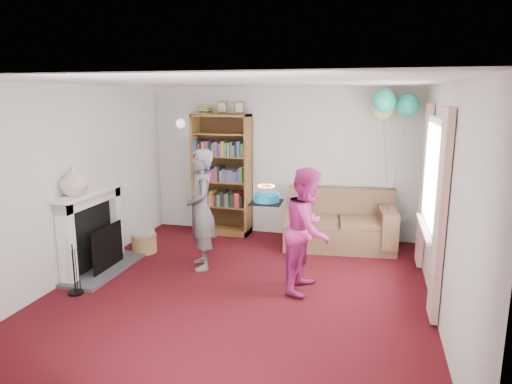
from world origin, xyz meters
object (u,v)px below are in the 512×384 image
(sofa, at_px, (339,225))
(birthday_cake, at_px, (266,198))
(bookcase, at_px, (223,176))
(person_magenta, at_px, (308,230))
(person_striped, at_px, (201,210))

(sofa, distance_m, birthday_cake, 2.08)
(bookcase, distance_m, sofa, 2.14)
(bookcase, height_order, person_magenta, bookcase)
(person_magenta, bearing_deg, person_striped, 83.99)
(bookcase, xyz_separation_m, person_striped, (0.25, -1.67, -0.17))
(sofa, relative_size, person_magenta, 1.11)
(person_magenta, height_order, birthday_cake, person_magenta)
(bookcase, distance_m, birthday_cake, 2.34)
(birthday_cake, bearing_deg, person_magenta, -5.30)
(sofa, height_order, person_striped, person_striped)
(bookcase, bearing_deg, sofa, -6.58)
(bookcase, xyz_separation_m, birthday_cake, (1.24, -1.98, 0.12))
(person_striped, relative_size, birthday_cake, 4.36)
(bookcase, height_order, sofa, bookcase)
(sofa, relative_size, person_striped, 1.02)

